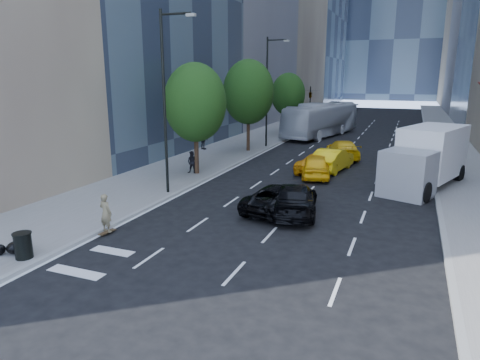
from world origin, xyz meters
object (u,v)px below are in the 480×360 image
at_px(black_sedan_lincoln, 281,198).
at_px(skateboarder, 106,216).
at_px(box_truck, 426,158).
at_px(trash_can, 23,246).
at_px(city_bus, 321,120).
at_px(black_sedan_mercedes, 294,199).

bearing_deg(black_sedan_lincoln, skateboarder, 55.77).
height_order(box_truck, trash_can, box_truck).
bearing_deg(city_bus, black_sedan_lincoln, -68.89).
distance_m(skateboarder, trash_can, 3.59).
bearing_deg(black_sedan_mercedes, black_sedan_lincoln, -21.66).
bearing_deg(black_sedan_mercedes, trash_can, 36.86).
bearing_deg(box_truck, skateboarder, -112.66).
distance_m(black_sedan_mercedes, trash_can, 12.10).
distance_m(skateboarder, city_bus, 34.47).
bearing_deg(skateboarder, city_bus, -86.49).
relative_size(skateboarder, city_bus, 0.13).
bearing_deg(city_bus, trash_can, -81.44).
bearing_deg(trash_can, black_sedan_mercedes, 49.87).
relative_size(city_bus, box_truck, 1.66).
relative_size(black_sedan_lincoln, city_bus, 0.37).
height_order(skateboarder, city_bus, city_bus).
xyz_separation_m(black_sedan_lincoln, trash_can, (-7.10, -9.36, -0.08)).
xyz_separation_m(city_bus, box_truck, (10.52, -20.49, -0.02)).
relative_size(black_sedan_mercedes, trash_can, 5.59).
xyz_separation_m(skateboarder, box_truck, (12.92, 13.88, 1.01)).
xyz_separation_m(skateboarder, city_bus, (2.40, 34.37, 1.03)).
xyz_separation_m(black_sedan_lincoln, box_truck, (6.82, 7.96, 1.16)).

